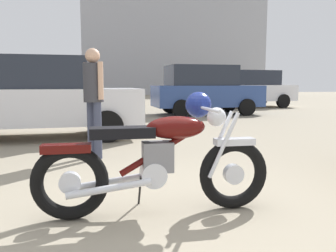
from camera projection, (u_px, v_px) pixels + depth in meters
name	position (u px, v px, depth m)	size (l,w,h in m)	color
ground_plane	(180.00, 209.00, 3.15)	(80.00, 80.00, 0.00)	gray
vintage_motorcycle	(161.00, 158.00, 3.02)	(2.08, 0.74, 1.07)	black
bystander	(93.00, 91.00, 5.21)	(0.31, 0.38, 1.66)	#383D51
red_hatchback_near	(243.00, 88.00, 16.27)	(4.95, 2.62, 1.74)	black
white_estate_far	(205.00, 89.00, 12.62)	(4.03, 2.08, 1.78)	black
dark_sedan_left	(38.00, 98.00, 7.16)	(4.34, 2.21, 1.67)	black
industrial_building	(171.00, 46.00, 40.19)	(19.60, 14.16, 20.62)	#9EA0A8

